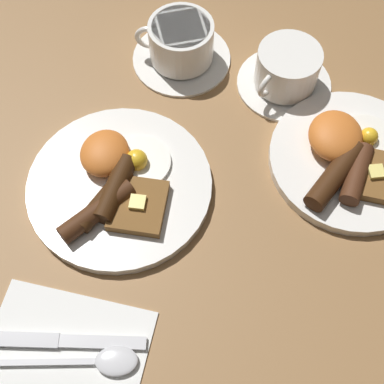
{
  "coord_description": "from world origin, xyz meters",
  "views": [
    {
      "loc": [
        0.33,
        0.15,
        0.64
      ],
      "look_at": [
        0.0,
        0.1,
        0.03
      ],
      "focal_mm": 50.0,
      "sensor_mm": 36.0,
      "label": 1
    }
  ],
  "objects_px": {
    "teacup_far": "(286,71)",
    "knife": "(58,341)",
    "breakfast_plate_near": "(118,184)",
    "teacup_near": "(181,45)",
    "spoon": "(101,361)",
    "breakfast_plate_far": "(349,157)"
  },
  "relations": [
    {
      "from": "teacup_far",
      "to": "knife",
      "type": "relative_size",
      "value": 0.77
    },
    {
      "from": "breakfast_plate_near",
      "to": "teacup_near",
      "type": "xyz_separation_m",
      "value": [
        -0.24,
        0.04,
        0.02
      ]
    },
    {
      "from": "teacup_near",
      "to": "spoon",
      "type": "distance_m",
      "value": 0.47
    },
    {
      "from": "teacup_near",
      "to": "teacup_far",
      "type": "bearing_deg",
      "value": 81.46
    },
    {
      "from": "teacup_far",
      "to": "teacup_near",
      "type": "bearing_deg",
      "value": -98.54
    },
    {
      "from": "breakfast_plate_far",
      "to": "teacup_near",
      "type": "height_order",
      "value": "teacup_near"
    },
    {
      "from": "teacup_far",
      "to": "spoon",
      "type": "relative_size",
      "value": 0.81
    },
    {
      "from": "teacup_far",
      "to": "spoon",
      "type": "bearing_deg",
      "value": -21.22
    },
    {
      "from": "teacup_far",
      "to": "spoon",
      "type": "xyz_separation_m",
      "value": [
        0.44,
        -0.17,
        -0.02
      ]
    },
    {
      "from": "spoon",
      "to": "teacup_far",
      "type": "bearing_deg",
      "value": 58.4
    },
    {
      "from": "breakfast_plate_far",
      "to": "knife",
      "type": "relative_size",
      "value": 1.22
    },
    {
      "from": "breakfast_plate_far",
      "to": "spoon",
      "type": "bearing_deg",
      "value": -40.36
    },
    {
      "from": "breakfast_plate_far",
      "to": "teacup_far",
      "type": "distance_m",
      "value": 0.16
    },
    {
      "from": "breakfast_plate_far",
      "to": "teacup_near",
      "type": "bearing_deg",
      "value": -119.74
    },
    {
      "from": "teacup_far",
      "to": "knife",
      "type": "bearing_deg",
      "value": -27.92
    },
    {
      "from": "knife",
      "to": "spoon",
      "type": "xyz_separation_m",
      "value": [
        0.01,
        0.06,
        0.0
      ]
    },
    {
      "from": "breakfast_plate_near",
      "to": "spoon",
      "type": "distance_m",
      "value": 0.23
    },
    {
      "from": "teacup_near",
      "to": "teacup_far",
      "type": "height_order",
      "value": "teacup_near"
    },
    {
      "from": "breakfast_plate_near",
      "to": "breakfast_plate_far",
      "type": "xyz_separation_m",
      "value": [
        -0.09,
        0.3,
        0.0
      ]
    },
    {
      "from": "breakfast_plate_near",
      "to": "teacup_far",
      "type": "distance_m",
      "value": 0.3
    },
    {
      "from": "breakfast_plate_near",
      "to": "knife",
      "type": "relative_size",
      "value": 1.34
    },
    {
      "from": "teacup_near",
      "to": "knife",
      "type": "xyz_separation_m",
      "value": [
        0.45,
        -0.07,
        -0.02
      ]
    }
  ]
}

